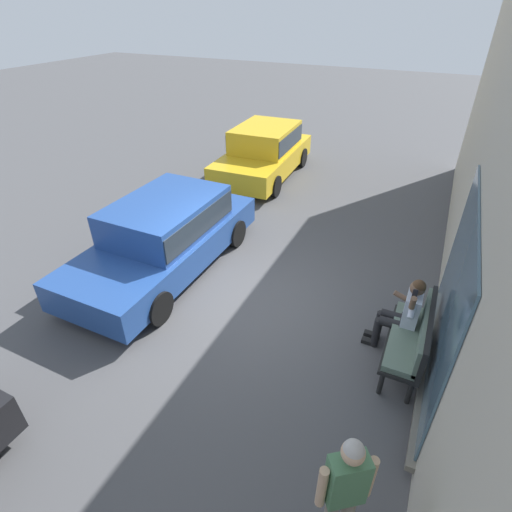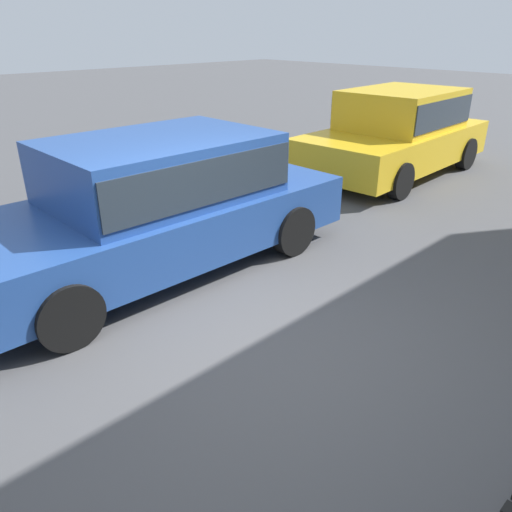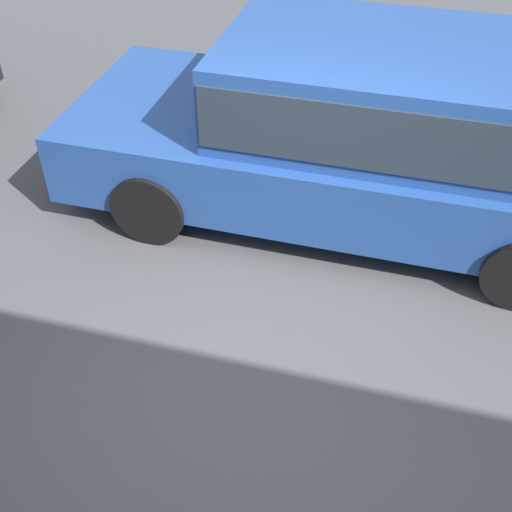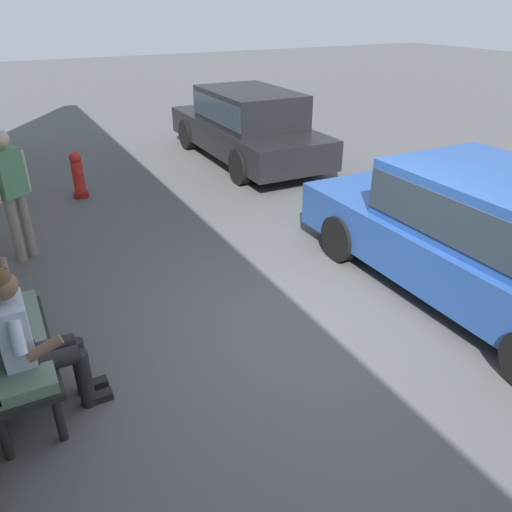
{
  "view_description": "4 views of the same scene",
  "coord_description": "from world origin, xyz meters",
  "views": [
    {
      "loc": [
        5.24,
        2.6,
        4.79
      ],
      "look_at": [
        -0.13,
        0.08,
        0.92
      ],
      "focal_mm": 28.0,
      "sensor_mm": 36.0,
      "label": 1
    },
    {
      "loc": [
        2.59,
        2.6,
        2.56
      ],
      "look_at": [
        0.12,
        0.04,
        0.92
      ],
      "focal_mm": 35.0,
      "sensor_mm": 36.0,
      "label": 2
    },
    {
      "loc": [
        -0.69,
        2.6,
        3.34
      ],
      "look_at": [
        0.03,
        -0.07,
        0.96
      ],
      "focal_mm": 45.0,
      "sensor_mm": 36.0,
      "label": 3
    },
    {
      "loc": [
        -3.53,
        2.6,
        3.09
      ],
      "look_at": [
        0.39,
        0.53,
        0.81
      ],
      "focal_mm": 35.0,
      "sensor_mm": 36.0,
      "label": 4
    }
  ],
  "objects": [
    {
      "name": "parked_car_mid",
      "position": [
        -0.31,
        -2.02,
        0.8
      ],
      "size": [
        4.6,
        1.98,
        1.48
      ],
      "color": "#23478E",
      "rests_on": "ground_plane"
    },
    {
      "name": "ground_plane",
      "position": [
        0.0,
        0.0,
        0.0
      ],
      "size": [
        60.0,
        60.0,
        0.0
      ],
      "primitive_type": "plane",
      "color": "#4C4C4F"
    }
  ]
}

